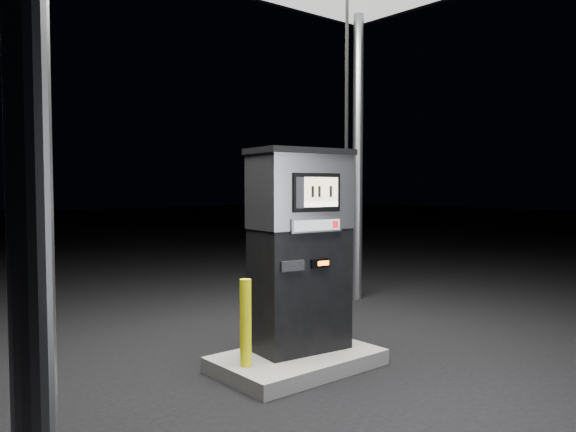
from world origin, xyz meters
TOP-DOWN VIEW (x-y plane):
  - ground at (0.00, 0.00)m, footprint 80.00×80.00m
  - pump_island at (0.00, 0.00)m, footprint 1.60×1.00m
  - fuel_dispenser at (0.12, 0.10)m, footprint 1.14×0.71m
  - bollard_left at (-0.62, 0.01)m, footprint 0.13×0.13m
  - bollard_right at (0.55, 0.10)m, footprint 0.14×0.14m

SIDE VIEW (x-z plane):
  - ground at x=0.00m, z-range 0.00..0.00m
  - pump_island at x=0.00m, z-range 0.00..0.15m
  - bollard_left at x=-0.62m, z-range 0.15..0.95m
  - bollard_right at x=0.55m, z-range 0.15..1.03m
  - fuel_dispenser at x=0.12m, z-range -0.91..3.28m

